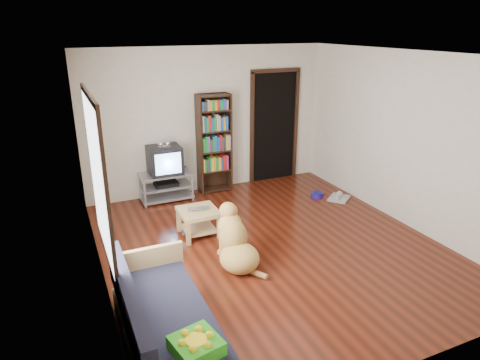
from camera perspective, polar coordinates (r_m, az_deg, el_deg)
name	(u,v)px	position (r m, az deg, el deg)	size (l,w,h in m)	color
ground	(271,246)	(6.11, 4.12, -8.75)	(5.00, 5.00, 0.00)	#531B0E
ceiling	(276,54)	(5.36, 4.83, 16.38)	(5.00, 5.00, 0.00)	white
wall_back	(208,121)	(7.82, -4.29, 7.91)	(4.50, 4.50, 0.00)	beige
wall_front	(420,241)	(3.75, 22.87, -7.54)	(4.50, 4.50, 0.00)	beige
wall_left	(93,182)	(4.99, -18.99, -0.24)	(5.00, 5.00, 0.00)	beige
wall_right	(405,140)	(6.92, 21.17, 5.01)	(5.00, 5.00, 0.00)	beige
green_cushion	(196,346)	(3.74, -5.86, -21.12)	(0.36, 0.36, 0.12)	green
laptop	(199,210)	(6.22, -5.51, -3.99)	(0.31, 0.20, 0.02)	silver
dog_bowl	(317,195)	(7.85, 10.24, -1.94)	(0.22, 0.22, 0.08)	navy
grey_rag	(339,198)	(7.84, 13.06, -2.38)	(0.40, 0.32, 0.03)	#A8A8A8
window	(98,179)	(4.46, -18.40, 0.16)	(0.03, 1.46, 1.70)	white
doorway	(274,124)	(8.38, 4.58, 7.46)	(1.03, 0.05, 2.19)	black
tv_stand	(166,185)	(7.63, -9.81, -0.71)	(0.90, 0.45, 0.50)	#99999E
crt_tv	(164,159)	(7.50, -10.07, 2.73)	(0.55, 0.52, 0.58)	black
bookshelf	(214,138)	(7.76, -3.49, 5.57)	(0.60, 0.30, 1.80)	black
sofa	(164,326)	(4.32, -10.13, -18.59)	(0.80, 1.80, 0.80)	tan
coffee_table	(199,217)	(6.30, -5.56, -4.98)	(0.55, 0.55, 0.40)	#D2B86B
dog	(235,243)	(5.54, -0.66, -8.44)	(0.51, 0.98, 0.81)	tan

